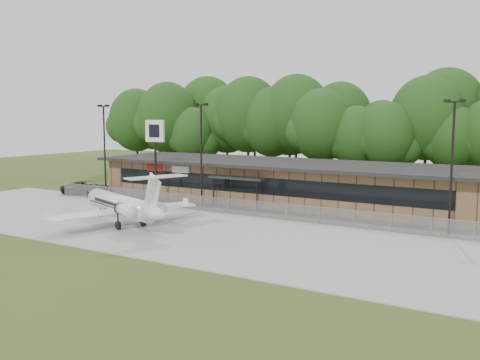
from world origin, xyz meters
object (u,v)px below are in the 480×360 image
Objects in this scene: terminal at (282,182)px; business_jet at (123,206)px; pole_sign at (155,140)px; suv at (87,188)px.

business_jet is at bearing -106.70° from terminal.
business_jet is at bearing -65.38° from pole_sign.
terminal is 13.87m from pole_sign.
suv is (-16.13, 10.96, -0.91)m from business_jet.
suv is 0.66× the size of pole_sign.
business_jet is 13.10m from pole_sign.
business_jet is 19.52m from suv.
pole_sign is (-11.04, -7.14, 4.41)m from terminal.
pole_sign is at bearing -147.09° from terminal.
suv is 11.95m from pole_sign.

